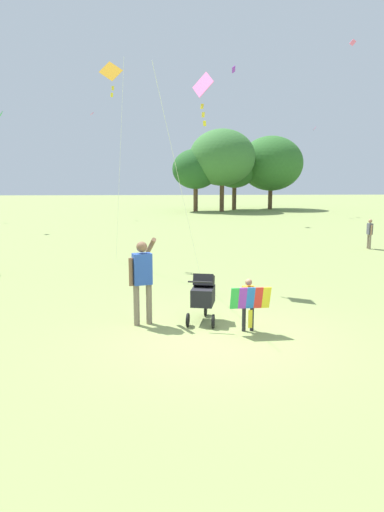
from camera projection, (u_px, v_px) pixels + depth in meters
ground_plane at (218, 337)px, 9.09m from camera, size 120.00×120.00×0.00m
treeline_distant at (212, 163)px, 39.22m from camera, size 32.78×7.17×6.60m
child_with_butterfly_kite at (249, 300)px, 9.30m from camera, size 0.79×0.36×1.06m
person_adult_flyer at (142, 275)px, 9.68m from camera, size 0.57×0.64×1.81m
stroller at (203, 293)px, 9.95m from camera, size 0.66×1.12×1.03m
kite_adult_black at (202, 94)px, 12.43m from camera, size 1.49×3.79×5.76m
kite_orange_delta at (112, 81)px, 15.68m from camera, size 1.11×3.01×6.77m
distant_kites_cluster at (186, 50)px, 30.41m from camera, size 27.08×14.07×11.77m
person_red_shirt at (370, 231)px, 19.56m from camera, size 0.16×0.40×1.23m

